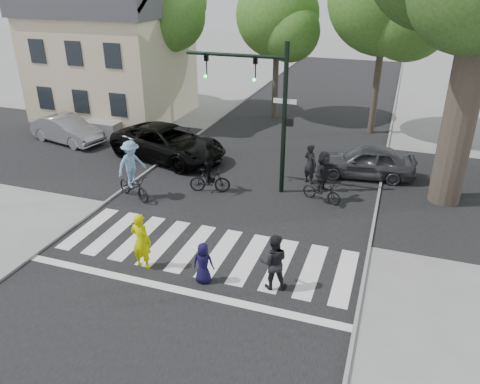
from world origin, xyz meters
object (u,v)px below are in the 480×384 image
(car_silver, at_px, (67,129))
(cyclist_mid, at_px, (209,171))
(pedestrian_woman, at_px, (141,241))
(car_grey, at_px, (366,161))
(pedestrian_child, at_px, (203,263))
(traffic_signal, at_px, (264,97))
(cyclist_right, at_px, (323,180))
(cyclist_left, at_px, (132,174))
(pedestrian_adult, at_px, (274,262))
(car_suv, at_px, (168,143))

(car_silver, bearing_deg, cyclist_mid, -96.25)
(pedestrian_woman, relative_size, cyclist_mid, 0.83)
(car_grey, bearing_deg, pedestrian_child, -27.79)
(pedestrian_child, height_order, car_silver, car_silver)
(traffic_signal, height_order, car_silver, traffic_signal)
(pedestrian_woman, distance_m, cyclist_right, 7.70)
(cyclist_left, distance_m, cyclist_right, 7.47)
(pedestrian_adult, xyz_separation_m, car_silver, (-13.71, 8.68, -0.15))
(pedestrian_adult, xyz_separation_m, car_grey, (1.70, 9.11, -0.14))
(traffic_signal, distance_m, cyclist_right, 3.94)
(pedestrian_adult, relative_size, car_suv, 0.29)
(pedestrian_adult, bearing_deg, car_suv, -64.56)
(car_suv, distance_m, car_silver, 6.22)
(cyclist_right, bearing_deg, cyclist_left, -163.19)
(pedestrian_woman, bearing_deg, pedestrian_child, -177.37)
(pedestrian_child, distance_m, cyclist_right, 6.85)
(cyclist_left, distance_m, cyclist_mid, 3.06)
(cyclist_left, height_order, car_silver, cyclist_left)
(cyclist_right, bearing_deg, pedestrian_child, -109.65)
(pedestrian_child, relative_size, pedestrian_adult, 0.75)
(cyclist_right, relative_size, car_silver, 0.49)
(cyclist_right, xyz_separation_m, car_silver, (-14.03, 2.66, -0.23))
(pedestrian_child, relative_size, cyclist_mid, 0.58)
(pedestrian_woman, bearing_deg, car_grey, -115.91)
(cyclist_right, xyz_separation_m, car_grey, (1.38, 3.09, -0.22))
(pedestrian_child, height_order, cyclist_left, cyclist_left)
(car_silver, bearing_deg, traffic_signal, -88.69)
(traffic_signal, xyz_separation_m, pedestrian_adult, (2.24, -6.36, -3.05))
(pedestrian_woman, distance_m, pedestrian_adult, 4.06)
(traffic_signal, height_order, cyclist_mid, traffic_signal)
(pedestrian_adult, relative_size, cyclist_mid, 0.78)
(cyclist_mid, distance_m, cyclist_right, 4.55)
(cyclist_mid, height_order, car_silver, cyclist_mid)
(pedestrian_woman, height_order, car_suv, pedestrian_woman)
(car_grey, bearing_deg, cyclist_mid, -64.48)
(traffic_signal, xyz_separation_m, car_suv, (-5.26, 1.89, -3.09))
(cyclist_mid, bearing_deg, pedestrian_adult, -52.19)
(cyclist_left, height_order, cyclist_mid, cyclist_left)
(pedestrian_child, distance_m, car_suv, 10.28)
(cyclist_left, relative_size, cyclist_mid, 1.10)
(cyclist_mid, height_order, cyclist_right, cyclist_mid)
(cyclist_left, bearing_deg, pedestrian_woman, -56.33)
(traffic_signal, height_order, pedestrian_woman, traffic_signal)
(pedestrian_child, bearing_deg, pedestrian_woman, -9.51)
(traffic_signal, distance_m, pedestrian_woman, 7.53)
(cyclist_left, bearing_deg, pedestrian_child, -41.43)
(car_grey, bearing_deg, car_suv, -91.32)
(car_suv, bearing_deg, cyclist_right, -91.32)
(pedestrian_child, distance_m, pedestrian_adult, 2.03)
(pedestrian_child, distance_m, car_silver, 14.85)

